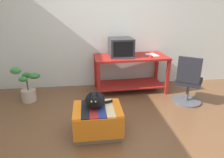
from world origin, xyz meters
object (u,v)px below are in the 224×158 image
at_px(office_chair, 188,83).
at_px(stapler, 150,56).
at_px(desk, 130,67).
at_px(keyboard, 124,58).
at_px(cat, 95,100).
at_px(ottoman_with_blanket, 98,121).
at_px(potted_plant, 28,87).
at_px(tv_monitor, 121,47).
at_px(book, 152,55).

xyz_separation_m(office_chair, stapler, (-0.56, 0.54, 0.38)).
relative_size(desk, keyboard, 3.69).
bearing_deg(office_chair, cat, 59.27).
bearing_deg(ottoman_with_blanket, potted_plant, 135.83).
bearing_deg(potted_plant, ottoman_with_blanket, -44.17).
bearing_deg(tv_monitor, cat, -114.41).
height_order(desk, book, book).
bearing_deg(office_chair, keyboard, 9.55).
relative_size(tv_monitor, office_chair, 0.53).
bearing_deg(desk, tv_monitor, 170.74).
height_order(keyboard, book, same).
bearing_deg(book, office_chair, -65.46).
bearing_deg(office_chair, ottoman_with_blanket, 60.13).
height_order(keyboard, potted_plant, keyboard).
bearing_deg(desk, potted_plant, -174.97).
distance_m(desk, cat, 1.62).
bearing_deg(keyboard, ottoman_with_blanket, -112.37).
bearing_deg(ottoman_with_blanket, tv_monitor, 69.15).
relative_size(desk, potted_plant, 2.19).
height_order(desk, office_chair, office_chair).
bearing_deg(cat, book, 56.76).
bearing_deg(desk, stapler, -27.02).
relative_size(ottoman_with_blanket, cat, 1.61).
height_order(book, office_chair, office_chair).
relative_size(keyboard, ottoman_with_blanket, 0.61).
height_order(tv_monitor, ottoman_with_blanket, tv_monitor).
bearing_deg(tv_monitor, stapler, -20.93).
height_order(potted_plant, stapler, stapler).
relative_size(tv_monitor, ottoman_with_blanket, 0.73).
distance_m(tv_monitor, cat, 1.61).
xyz_separation_m(cat, stapler, (1.13, 1.26, 0.25)).
distance_m(ottoman_with_blanket, potted_plant, 1.70).
height_order(tv_monitor, keyboard, tv_monitor).
xyz_separation_m(desk, book, (0.42, -0.03, 0.25)).
distance_m(tv_monitor, office_chair, 1.43).
xyz_separation_m(desk, keyboard, (-0.17, -0.16, 0.25)).
xyz_separation_m(tv_monitor, stapler, (0.55, -0.18, -0.15)).
xyz_separation_m(tv_monitor, potted_plant, (-1.78, -0.28, -0.64)).
xyz_separation_m(book, ottoman_with_blanket, (-1.18, -1.41, -0.56)).
bearing_deg(potted_plant, tv_monitor, 8.97).
height_order(ottoman_with_blanket, potted_plant, potted_plant).
relative_size(desk, ottoman_with_blanket, 2.27).
bearing_deg(desk, keyboard, -139.69).
xyz_separation_m(tv_monitor, keyboard, (0.03, -0.18, -0.16)).
bearing_deg(keyboard, cat, -113.71).
bearing_deg(tv_monitor, office_chair, -35.69).
bearing_deg(cat, ottoman_with_blanket, -24.10).
relative_size(keyboard, cat, 0.99).
bearing_deg(ottoman_with_blanket, desk, 62.28).
bearing_deg(office_chair, potted_plant, 27.41).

